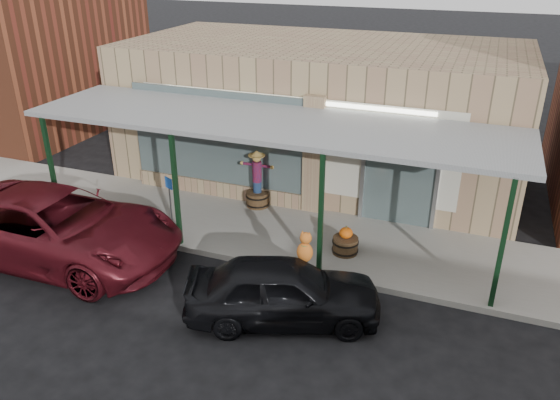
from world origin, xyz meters
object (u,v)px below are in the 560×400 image
at_px(handicap_sign, 170,196).
at_px(car_maroon, 57,227).
at_px(barrel_pumpkin, 345,243).
at_px(parked_sedan, 283,290).
at_px(barrel_scarecrow, 257,188).

xyz_separation_m(handicap_sign, car_maroon, (-1.88, -2.04, -0.23)).
height_order(handicap_sign, car_maroon, car_maroon).
distance_m(barrel_pumpkin, parked_sedan, 2.79).
bearing_deg(barrel_scarecrow, car_maroon, -144.76).
height_order(barrel_pumpkin, parked_sedan, parked_sedan).
xyz_separation_m(barrel_scarecrow, barrel_pumpkin, (2.99, -1.66, -0.30)).
bearing_deg(barrel_pumpkin, handicap_sign, -175.37).
xyz_separation_m(barrel_pumpkin, handicap_sign, (-4.55, -0.37, 0.66)).
distance_m(barrel_pumpkin, handicap_sign, 4.61).
distance_m(parked_sedan, car_maroon, 5.86).
bearing_deg(parked_sedan, car_maroon, 67.03).
bearing_deg(handicap_sign, barrel_pumpkin, 29.17).
relative_size(barrel_scarecrow, car_maroon, 0.28).
relative_size(barrel_pumpkin, car_maroon, 0.12).
distance_m(barrel_scarecrow, car_maroon, 5.32).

